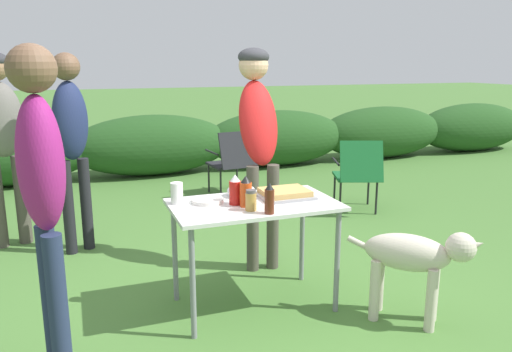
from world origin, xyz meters
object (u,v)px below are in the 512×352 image
at_px(plate_stack, 208,201).
at_px(mixing_bowl, 241,190).
at_px(food_tray, 285,194).
at_px(spice_jar, 251,200).
at_px(standing_person_in_olive_jacket, 71,131).
at_px(standing_person_in_dark_puffer, 258,125).
at_px(camp_chair_near_hedge, 232,160).
at_px(paper_cup_stack, 177,193).
at_px(bbq_sauce_bottle, 269,199).
at_px(dog, 415,258).
at_px(folding_table, 254,214).
at_px(camp_chair_green_behind_table, 358,171).
at_px(standing_person_in_navy_coat, 42,181).
at_px(ketchup_bottle, 235,190).
at_px(standing_person_with_beanie, 1,128).
at_px(hot_sauce_bottle, 246,192).

height_order(plate_stack, mixing_bowl, mixing_bowl).
height_order(food_tray, mixing_bowl, mixing_bowl).
height_order(spice_jar, standing_person_in_olive_jacket, standing_person_in_olive_jacket).
xyz_separation_m(standing_person_in_dark_puffer, camp_chair_near_hedge, (0.45, 2.11, -0.69)).
bearing_deg(paper_cup_stack, bbq_sauce_bottle, -40.64).
relative_size(standing_person_in_dark_puffer, dog, 2.72).
height_order(folding_table, standing_person_in_dark_puffer, standing_person_in_dark_puffer).
xyz_separation_m(spice_jar, camp_chair_green_behind_table, (1.92, 1.83, -0.34)).
bearing_deg(standing_person_in_navy_coat, folding_table, -85.35).
relative_size(food_tray, paper_cup_stack, 2.53).
relative_size(bbq_sauce_bottle, ketchup_bottle, 0.99).
height_order(mixing_bowl, dog, mixing_bowl).
relative_size(folding_table, plate_stack, 5.17).
relative_size(standing_person_with_beanie, camp_chair_green_behind_table, 2.09).
relative_size(standing_person_in_navy_coat, standing_person_in_olive_jacket, 1.00).
bearing_deg(dog, ketchup_bottle, -75.21).
bearing_deg(paper_cup_stack, camp_chair_green_behind_table, 33.13).
bearing_deg(food_tray, dog, -44.34).
bearing_deg(standing_person_in_dark_puffer, standing_person_in_olive_jacket, 154.28).
relative_size(bbq_sauce_bottle, dog, 0.30).
distance_m(standing_person_in_navy_coat, dog, 2.23).
bearing_deg(folding_table, spice_jar, -116.62).
height_order(folding_table, hot_sauce_bottle, hot_sauce_bottle).
bearing_deg(food_tray, standing_person_in_navy_coat, -162.60).
bearing_deg(camp_chair_near_hedge, bbq_sauce_bottle, -109.76).
distance_m(food_tray, dog, 0.94).
bearing_deg(hot_sauce_bottle, paper_cup_stack, 151.43).
bearing_deg(food_tray, bbq_sauce_bottle, -127.34).
height_order(standing_person_with_beanie, camp_chair_near_hedge, standing_person_with_beanie).
bearing_deg(standing_person_in_navy_coat, hot_sauce_bottle, -86.82).
bearing_deg(bbq_sauce_bottle, paper_cup_stack, 139.36).
relative_size(paper_cup_stack, ketchup_bottle, 0.71).
bearing_deg(food_tray, standing_person_in_olive_jacket, 133.03).
bearing_deg(standing_person_in_dark_puffer, dog, -61.22).
bearing_deg(standing_person_with_beanie, paper_cup_stack, -70.34).
relative_size(folding_table, dog, 1.69).
height_order(food_tray, dog, food_tray).
height_order(standing_person_in_dark_puffer, standing_person_with_beanie, standing_person_in_dark_puffer).
height_order(folding_table, standing_person_in_olive_jacket, standing_person_in_olive_jacket).
xyz_separation_m(ketchup_bottle, dog, (1.01, -0.57, -0.39)).
xyz_separation_m(food_tray, spice_jar, (-0.33, -0.21, 0.04)).
bearing_deg(bbq_sauce_bottle, camp_chair_near_hedge, 76.51).
relative_size(plate_stack, hot_sauce_bottle, 1.05).
relative_size(paper_cup_stack, spice_jar, 1.06).
distance_m(mixing_bowl, dog, 1.23).
bearing_deg(standing_person_in_olive_jacket, folding_table, -80.11).
distance_m(ketchup_bottle, standing_person_in_dark_puffer, 0.88).
bearing_deg(paper_cup_stack, standing_person_in_olive_jacket, 114.85).
height_order(paper_cup_stack, spice_jar, paper_cup_stack).
bearing_deg(standing_person_in_navy_coat, food_tray, -86.15).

